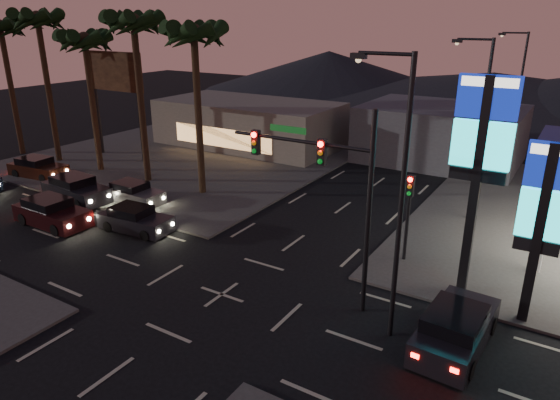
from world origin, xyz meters
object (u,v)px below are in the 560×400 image
Objects in this scene: pylon_sign_short at (544,208)px; car_lane_a_front at (135,220)px; car_lane_a_mid at (52,213)px; car_lane_b_rear at (38,168)px; traffic_signal_mast at (327,178)px; car_lane_b_mid at (76,190)px; suv_station at (455,329)px; car_lane_b_front at (133,194)px; pylon_sign_tall at (481,145)px.

pylon_sign_short reaches higher than car_lane_a_front.
car_lane_a_mid reaches higher than car_lane_b_rear.
traffic_signal_mast is 1.60× the size of car_lane_b_mid.
traffic_signal_mast is at bearing 174.99° from suv_station.
car_lane_a_front is 0.90× the size of car_lane_a_mid.
car_lane_b_front is at bearing 76.10° from car_lane_a_mid.
car_lane_b_front is 0.82× the size of car_lane_b_mid.
pylon_sign_short is 5.28m from suv_station.
traffic_signal_mast is 1.94× the size of car_lane_b_front.
pylon_sign_short is at bearing -21.80° from pylon_sign_tall.
pylon_sign_tall is at bearing 36.52° from traffic_signal_mast.
traffic_signal_mast reaches higher than car_lane_b_front.
car_lane_a_front is at bearing -171.05° from pylon_sign_tall.
car_lane_b_mid reaches higher than suv_station.
car_lane_a_front is 4.52m from car_lane_b_front.
pylon_sign_tall is 2.18× the size of car_lane_b_front.
pylon_sign_tall is at bearing 3.03° from car_lane_b_mid.
traffic_signal_mast is 1.69× the size of suv_station.
pylon_sign_tall is at bearing 99.26° from suv_station.
pylon_sign_tall is 3.20m from pylon_sign_short.
car_lane_b_mid is (-25.91, -0.24, -3.92)m from pylon_sign_short.
car_lane_a_mid is at bearing -171.67° from pylon_sign_short.
car_lane_b_mid is (-23.41, -1.24, -5.66)m from pylon_sign_tall.
pylon_sign_short reaches higher than suv_station.
car_lane_b_rear is at bearing 166.63° from car_lane_a_front.
pylon_sign_short reaches higher than car_lane_b_rear.
pylon_sign_short is at bearing -3.48° from car_lane_b_front.
traffic_signal_mast is (-7.24, -2.51, 0.57)m from pylon_sign_short.
pylon_sign_tall reaches higher than car_lane_a_mid.
car_lane_b_rear is at bearing 164.86° from car_lane_b_mid.
car_lane_a_mid is 21.91m from suv_station.
suv_station reaches higher than car_lane_a_mid.
pylon_sign_short reaches higher than car_lane_b_front.
car_lane_a_front is 4.95m from car_lane_a_mid.
pylon_sign_short is 22.95m from car_lane_b_front.
car_lane_a_front is 1.04× the size of car_lane_b_front.
suv_station is at bearing 1.29° from car_lane_a_mid.
car_lane_a_front is 17.36m from suv_station.
car_lane_a_mid is 0.95× the size of car_lane_b_mid.
suv_station is (24.06, -2.75, -0.02)m from car_lane_b_mid.
pylon_sign_tall reaches higher than traffic_signal_mast.
pylon_sign_short is 1.40× the size of car_lane_b_mid.
car_lane_b_mid is 6.93m from car_lane_b_rear.
pylon_sign_short is at bearing 4.84° from car_lane_a_front.
car_lane_b_rear is at bearing 171.57° from suv_station.
car_lane_b_mid is at bearing 173.06° from traffic_signal_mast.
car_lane_b_front is 10.06m from car_lane_b_rear.
pylon_sign_short is 1.48× the size of car_lane_a_mid.
car_lane_b_front is (-15.31, 3.88, -4.61)m from traffic_signal_mast.
suv_station is at bearing -80.74° from pylon_sign_tall.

